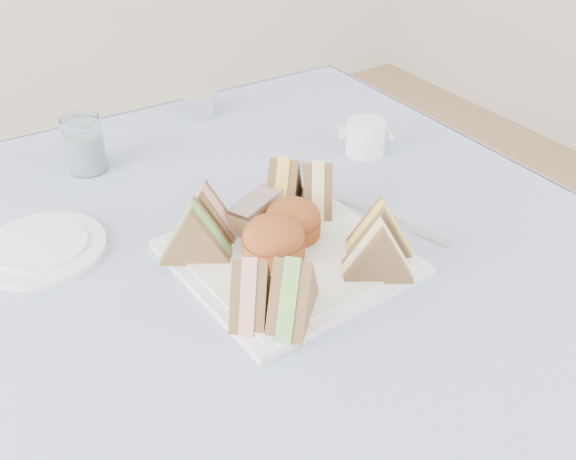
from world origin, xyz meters
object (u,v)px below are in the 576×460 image
table (250,422)px  water_glass (84,144)px  creamer_jug (366,137)px  serving_plate (288,257)px

table → water_glass: (-0.11, 0.32, 0.42)m
table → creamer_jug: size_ratio=13.35×
table → creamer_jug: 0.53m
table → water_glass: size_ratio=9.77×
table → serving_plate: bearing=-60.6°
water_glass → creamer_jug: water_glass is taller
table → creamer_jug: bearing=22.1°
table → creamer_jug: (0.31, 0.13, 0.41)m
serving_plate → table: bearing=115.5°
serving_plate → creamer_jug: size_ratio=4.07×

